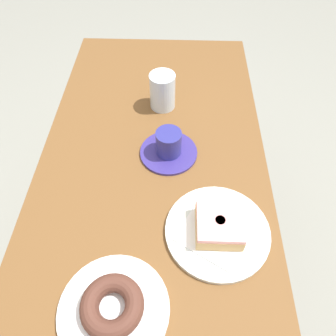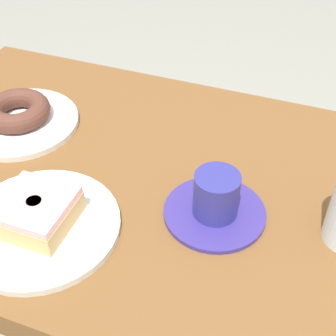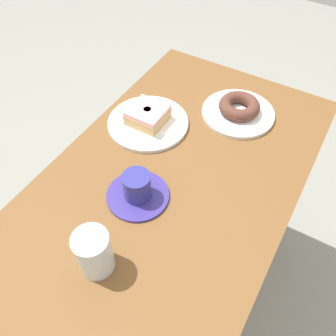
{
  "view_description": "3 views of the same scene",
  "coord_description": "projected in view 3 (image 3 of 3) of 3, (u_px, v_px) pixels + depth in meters",
  "views": [
    {
      "loc": [
        0.54,
        0.06,
        1.44
      ],
      "look_at": [
        0.06,
        0.04,
        0.82
      ],
      "focal_mm": 33.93,
      "sensor_mm": 36.0,
      "label": 1
    },
    {
      "loc": [
        -0.14,
        0.54,
        1.32
      ],
      "look_at": [
        0.06,
        0.02,
        0.83
      ],
      "focal_mm": 52.18,
      "sensor_mm": 36.0,
      "label": 2
    },
    {
      "loc": [
        -0.43,
        -0.28,
        1.51
      ],
      "look_at": [
        0.07,
        0.01,
        0.82
      ],
      "focal_mm": 38.36,
      "sensor_mm": 36.0,
      "label": 3
    }
  ],
  "objects": [
    {
      "name": "ground_plane",
      "position": [
        162.0,
        306.0,
        1.49
      ],
      "size": [
        6.0,
        6.0,
        0.0
      ],
      "primitive_type": "plane",
      "color": "gray"
    },
    {
      "name": "table",
      "position": [
        158.0,
        214.0,
        0.95
      ],
      "size": [
        1.19,
        0.61,
        0.78
      ],
      "color": "brown",
      "rests_on": "ground_plane"
    },
    {
      "name": "plate_chocolate_ring",
      "position": [
        238.0,
        113.0,
        1.08
      ],
      "size": [
        0.22,
        0.22,
        0.01
      ],
      "primitive_type": "cylinder",
      "color": "silver",
      "rests_on": "table"
    },
    {
      "name": "napkin_chocolate_ring",
      "position": [
        238.0,
        111.0,
        1.07
      ],
      "size": [
        0.17,
        0.17,
        0.0
      ],
      "primitive_type": "cube",
      "rotation": [
        0.0,
        0.0,
        -0.39
      ],
      "color": "white",
      "rests_on": "plate_chocolate_ring"
    },
    {
      "name": "donut_chocolate_ring",
      "position": [
        239.0,
        106.0,
        1.06
      ],
      "size": [
        0.12,
        0.12,
        0.04
      ],
      "primitive_type": "torus",
      "color": "#563126",
      "rests_on": "napkin_chocolate_ring"
    },
    {
      "name": "plate_glazed_square",
      "position": [
        148.0,
        123.0,
        1.05
      ],
      "size": [
        0.24,
        0.24,
        0.01
      ],
      "primitive_type": "cylinder",
      "color": "silver",
      "rests_on": "table"
    },
    {
      "name": "napkin_glazed_square",
      "position": [
        148.0,
        121.0,
        1.05
      ],
      "size": [
        0.2,
        0.2,
        0.0
      ],
      "primitive_type": "cube",
      "rotation": [
        0.0,
        0.0,
        -0.53
      ],
      "color": "white",
      "rests_on": "plate_glazed_square"
    },
    {
      "name": "donut_glazed_square",
      "position": [
        148.0,
        115.0,
        1.03
      ],
      "size": [
        0.1,
        0.1,
        0.04
      ],
      "color": "tan",
      "rests_on": "napkin_glazed_square"
    },
    {
      "name": "water_glass",
      "position": [
        94.0,
        252.0,
        0.73
      ],
      "size": [
        0.08,
        0.08,
        0.11
      ],
      "primitive_type": "cylinder",
      "color": "silver",
      "rests_on": "table"
    },
    {
      "name": "coffee_cup",
      "position": [
        137.0,
        189.0,
        0.87
      ],
      "size": [
        0.16,
        0.16,
        0.08
      ],
      "color": "navy",
      "rests_on": "table"
    }
  ]
}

